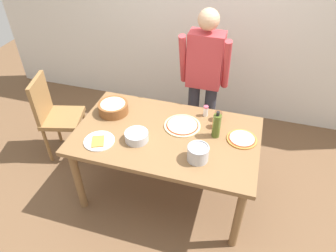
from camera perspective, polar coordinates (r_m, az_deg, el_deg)
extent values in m
plane|color=brown|center=(3.25, -0.26, -11.75)|extent=(8.00, 8.00, 0.00)
cube|color=silver|center=(3.82, 7.05, 20.09)|extent=(5.60, 0.10, 2.60)
cube|color=brown|center=(2.72, -0.30, -1.78)|extent=(1.60, 0.96, 0.04)
cylinder|color=brown|center=(2.97, -16.21, -9.54)|extent=(0.07, 0.07, 0.72)
cylinder|color=brown|center=(2.67, 12.70, -16.32)|extent=(0.07, 0.07, 0.72)
cylinder|color=brown|center=(3.46, -9.82, -0.21)|extent=(0.07, 0.07, 0.72)
cylinder|color=brown|center=(3.20, 14.32, -4.81)|extent=(0.07, 0.07, 0.72)
cylinder|color=#2D2D38|center=(3.48, 4.57, 1.85)|extent=(0.12, 0.12, 0.85)
cylinder|color=#2D2D38|center=(3.45, 7.48, 1.33)|extent=(0.12, 0.12, 0.85)
cube|color=#B7383D|center=(3.10, 6.89, 11.97)|extent=(0.34, 0.20, 0.55)
cylinder|color=#B7383D|center=(3.09, 2.80, 12.14)|extent=(0.07, 0.21, 0.55)
cylinder|color=#B7383D|center=(3.03, 10.67, 10.93)|extent=(0.07, 0.21, 0.55)
sphere|color=tan|center=(2.94, 7.50, 18.85)|extent=(0.20, 0.20, 0.20)
cube|color=olive|center=(3.54, -18.78, 1.38)|extent=(0.49, 0.49, 0.05)
cube|color=olive|center=(3.47, -22.41, 4.70)|extent=(0.13, 0.38, 0.45)
cylinder|color=olive|center=(3.52, -16.14, -3.58)|extent=(0.04, 0.04, 0.45)
cylinder|color=olive|center=(3.76, -14.85, -0.10)|extent=(0.04, 0.04, 0.45)
cylinder|color=olive|center=(3.63, -21.27, -3.35)|extent=(0.04, 0.04, 0.45)
cylinder|color=olive|center=(3.87, -19.68, 0.01)|extent=(0.04, 0.04, 0.45)
cylinder|color=beige|center=(2.79, 2.64, 0.06)|extent=(0.33, 0.33, 0.01)
cylinder|color=#B22D1E|center=(2.78, 2.64, 0.19)|extent=(0.29, 0.29, 0.00)
cylinder|color=beige|center=(2.78, 2.65, 0.25)|extent=(0.27, 0.27, 0.00)
cylinder|color=#C67A33|center=(2.72, 13.41, -2.36)|extent=(0.26, 0.26, 0.01)
cylinder|color=#B22D1E|center=(2.71, 13.44, -2.23)|extent=(0.23, 0.23, 0.00)
cylinder|color=beige|center=(2.71, 13.45, -2.16)|extent=(0.21, 0.21, 0.00)
cylinder|color=white|center=(2.69, -12.52, -2.70)|extent=(0.26, 0.26, 0.01)
cube|color=#CC8438|center=(2.67, -12.74, -2.78)|extent=(0.15, 0.17, 0.01)
cylinder|color=brown|center=(2.97, -10.02, 3.29)|extent=(0.28, 0.28, 0.10)
ellipsoid|color=beige|center=(2.95, -10.11, 3.92)|extent=(0.25, 0.25, 0.05)
cylinder|color=#B7B7BC|center=(2.63, -5.79, -1.90)|extent=(0.20, 0.20, 0.08)
cylinder|color=#47561E|center=(2.65, 8.89, 0.02)|extent=(0.07, 0.07, 0.22)
cylinder|color=black|center=(2.57, 9.17, 2.25)|extent=(0.03, 0.03, 0.04)
cylinder|color=#B7B7BC|center=(2.45, 5.51, -5.06)|extent=(0.17, 0.17, 0.12)
torus|color=#A5A5AD|center=(2.40, 5.60, -3.96)|extent=(0.17, 0.17, 0.01)
cylinder|color=orange|center=(2.79, 8.86, 0.51)|extent=(0.07, 0.07, 0.08)
cylinder|color=brown|center=(2.88, 9.20, 1.84)|extent=(0.07, 0.07, 0.08)
cylinder|color=white|center=(2.91, 6.93, 2.64)|extent=(0.04, 0.04, 0.09)
cylinder|color=#D84C66|center=(2.88, 7.01, 3.49)|extent=(0.04, 0.04, 0.02)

